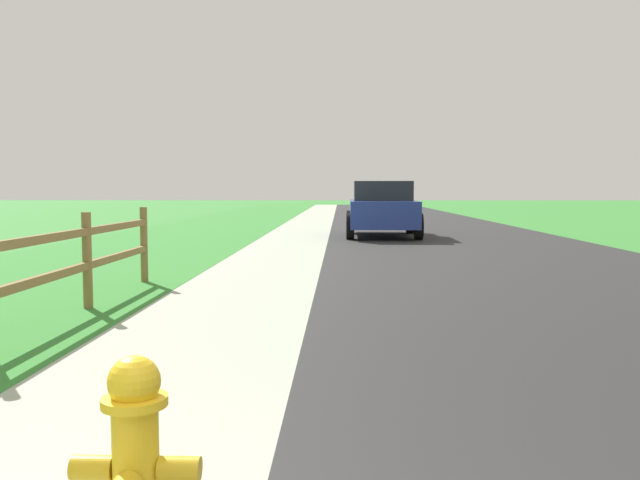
% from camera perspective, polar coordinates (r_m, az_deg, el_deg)
% --- Properties ---
extents(ground_plane, '(120.00, 120.00, 0.00)m').
position_cam_1_polar(ground_plane, '(26.11, 1.04, 1.30)').
color(ground_plane, '#378633').
extents(road_asphalt, '(7.00, 66.00, 0.01)m').
position_cam_1_polar(road_asphalt, '(28.28, 8.20, 1.50)').
color(road_asphalt, '#282828').
rests_on(road_asphalt, ground).
extents(curb_concrete, '(6.00, 66.00, 0.01)m').
position_cam_1_polar(curb_concrete, '(28.30, -4.99, 1.53)').
color(curb_concrete, '#A9B19B').
rests_on(curb_concrete, ground).
extents(grass_verge, '(5.00, 66.00, 0.00)m').
position_cam_1_polar(grass_verge, '(28.52, -7.99, 1.53)').
color(grass_verge, '#378633').
rests_on(grass_verge, ground).
extents(fire_hydrant, '(0.49, 0.41, 0.80)m').
position_cam_1_polar(fire_hydrant, '(2.69, -15.76, -17.83)').
color(fire_hydrant, yellow).
rests_on(fire_hydrant, ground).
extents(parked_suv_blue, '(2.18, 4.23, 1.66)m').
position_cam_1_polar(parked_suv_blue, '(19.96, 5.40, 2.76)').
color(parked_suv_blue, navy).
rests_on(parked_suv_blue, ground).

